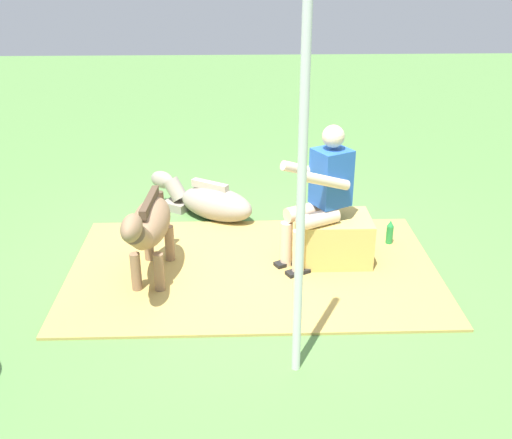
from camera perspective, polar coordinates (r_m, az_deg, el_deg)
name	(u,v)px	position (r m, az deg, el deg)	size (l,w,h in m)	color
ground_plane	(244,264)	(5.85, -1.09, -4.13)	(24.00, 24.00, 0.00)	#568442
hay_patch	(253,269)	(5.74, -0.25, -4.62)	(3.39, 2.12, 0.02)	tan
hay_bale	(333,240)	(5.84, 7.16, -1.87)	(0.68, 0.52, 0.46)	tan
person_seated	(320,192)	(5.57, 5.99, 2.55)	(0.72, 0.60, 1.34)	beige
pony_standing	(149,226)	(5.40, -9.90, -0.63)	(0.38, 1.35, 0.90)	#8C6B4C
pony_lying	(209,201)	(6.78, -4.38, 1.69)	(1.27, 0.95, 0.42)	gray
soda_bottle	(390,233)	(6.29, 12.29, -1.26)	(0.07, 0.07, 0.27)	#268C3F
tent_pole_left	(301,206)	(3.90, 4.19, 1.22)	(0.06, 0.06, 2.52)	silver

